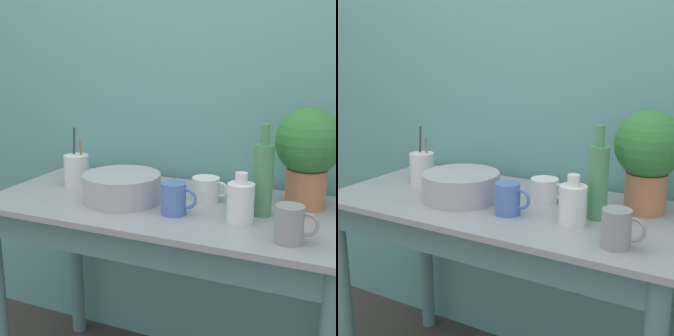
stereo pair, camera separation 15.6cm
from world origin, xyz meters
The scene contains 11 objects.
wall_back centered at (0.00, 0.64, 1.20)m, with size 6.00×0.05×2.40m.
counter_table centered at (0.00, 0.27, 0.61)m, with size 1.23×0.59×0.78m.
potted_plant centered at (0.43, 0.43, 0.98)m, with size 0.22×0.22×0.33m.
bowl_wash_large centered at (-0.15, 0.25, 0.83)m, with size 0.27×0.27×0.09m.
bottle_tall centered at (0.32, 0.30, 0.90)m, with size 0.06×0.06×0.29m.
bottle_short centered at (0.27, 0.21, 0.85)m, with size 0.08×0.08×0.15m.
mug_white centered at (0.11, 0.36, 0.82)m, with size 0.13×0.09×0.08m.
mug_grey centered at (0.44, 0.11, 0.84)m, with size 0.12×0.08×0.10m.
mug_blue centered at (0.07, 0.19, 0.83)m, with size 0.12×0.08×0.10m.
bowl_small_blue centered at (-0.27, 0.44, 0.81)m, with size 0.16×0.16×0.04m.
utensil_cup centered at (-0.40, 0.34, 0.84)m, with size 0.09×0.09×0.22m.
Camera 1 is at (0.61, -1.09, 1.29)m, focal length 50.00 mm.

